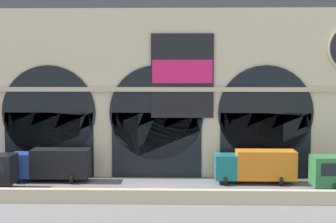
% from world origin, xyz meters
% --- Properties ---
extents(ground_plane, '(200.00, 200.00, 0.00)m').
position_xyz_m(ground_plane, '(0.00, 0.00, 0.00)').
color(ground_plane, slate).
extents(quay_parapet_wall, '(90.00, 0.70, 1.13)m').
position_xyz_m(quay_parapet_wall, '(0.00, -4.99, 0.56)').
color(quay_parapet_wall, beige).
rests_on(quay_parapet_wall, ground).
extents(station_building, '(45.00, 5.87, 21.54)m').
position_xyz_m(station_building, '(0.03, 7.74, 10.47)').
color(station_building, beige).
rests_on(station_building, ground).
extents(box_truck_midwest, '(7.50, 2.91, 3.12)m').
position_xyz_m(box_truck_midwest, '(-9.97, 2.85, 1.70)').
color(box_truck_midwest, '#28479E').
rests_on(box_truck_midwest, ground).
extents(box_truck_mideast, '(7.50, 2.91, 3.12)m').
position_xyz_m(box_truck_mideast, '(9.48, 2.50, 1.70)').
color(box_truck_mideast, '#19727A').
rests_on(box_truck_mideast, ground).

